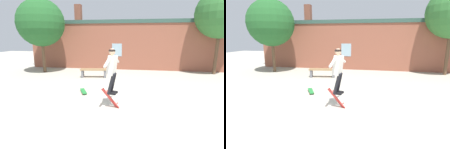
% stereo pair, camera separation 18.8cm
% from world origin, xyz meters
% --- Properties ---
extents(ground_plane, '(40.00, 40.00, 0.00)m').
position_xyz_m(ground_plane, '(0.00, 0.00, 0.00)').
color(ground_plane, '#B2AD9E').
extents(building_backdrop, '(15.54, 0.52, 4.57)m').
position_xyz_m(building_backdrop, '(-0.04, 7.02, 1.81)').
color(building_backdrop, '#93513D').
rests_on(building_backdrop, ground_plane).
extents(tree_right, '(2.97, 2.97, 5.18)m').
position_xyz_m(tree_right, '(5.46, 6.19, 3.69)').
color(tree_right, brown).
rests_on(tree_right, ground_plane).
extents(tree_left, '(2.98, 2.98, 4.69)m').
position_xyz_m(tree_left, '(-5.53, 5.07, 3.19)').
color(tree_left, brown).
rests_on(tree_left, ground_plane).
extents(park_bench, '(1.58, 0.56, 0.52)m').
position_xyz_m(park_bench, '(-1.87, 4.07, 0.37)').
color(park_bench, '#99754C').
rests_on(park_bench, ground_plane).
extents(skater, '(0.37, 1.22, 1.50)m').
position_xyz_m(skater, '(-0.12, -0.11, 1.39)').
color(skater, silver).
extents(skateboard_flipping, '(0.66, 0.22, 0.75)m').
position_xyz_m(skateboard_flipping, '(-0.19, -0.09, 0.31)').
color(skateboard_flipping, red).
extents(skateboard_resting, '(0.52, 0.77, 0.08)m').
position_xyz_m(skateboard_resting, '(-1.59, 1.27, 0.07)').
color(skateboard_resting, '#237F38').
rests_on(skateboard_resting, ground_plane).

